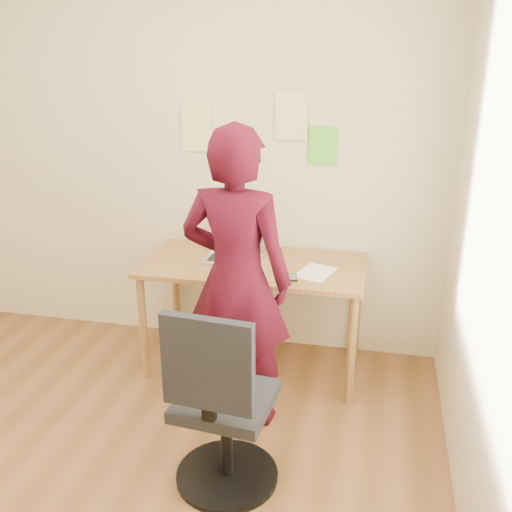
% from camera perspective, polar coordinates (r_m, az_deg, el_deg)
% --- Properties ---
extents(room, '(3.58, 3.58, 2.78)m').
position_cam_1_polar(room, '(2.40, -20.76, 2.54)').
color(room, brown).
rests_on(room, ground).
extents(desk, '(1.40, 0.70, 0.74)m').
position_cam_1_polar(desk, '(3.64, -0.19, -2.00)').
color(desk, '#9F6B36').
rests_on(desk, ground).
extents(laptop, '(0.36, 0.32, 0.25)m').
position_cam_1_polar(laptop, '(3.68, -2.23, 0.61)').
color(laptop, '#B1B1B9').
rests_on(laptop, desk).
extents(paper_sheet, '(0.26, 0.31, 0.00)m').
position_cam_1_polar(paper_sheet, '(3.47, 5.96, -1.63)').
color(paper_sheet, white).
rests_on(paper_sheet, desk).
extents(phone, '(0.08, 0.12, 0.01)m').
position_cam_1_polar(phone, '(3.38, 3.65, -2.16)').
color(phone, black).
rests_on(phone, desk).
extents(wall_note_left, '(0.21, 0.00, 0.30)m').
position_cam_1_polar(wall_note_left, '(3.87, -5.94, 12.56)').
color(wall_note_left, '#DED985').
rests_on(wall_note_left, room).
extents(wall_note_mid, '(0.21, 0.00, 0.30)m').
position_cam_1_polar(wall_note_mid, '(3.71, 3.56, 13.79)').
color(wall_note_mid, '#DED985').
rests_on(wall_note_mid, room).
extents(wall_note_right, '(0.18, 0.00, 0.24)m').
position_cam_1_polar(wall_note_right, '(3.71, 6.69, 10.90)').
color(wall_note_right, '#5CCD2E').
rests_on(wall_note_right, room).
extents(office_chair, '(0.51, 0.51, 0.98)m').
position_cam_1_polar(office_chair, '(2.76, -3.52, -15.48)').
color(office_chair, black).
rests_on(office_chair, ground).
extents(person, '(0.65, 0.46, 1.69)m').
position_cam_1_polar(person, '(3.08, -1.98, -2.42)').
color(person, '#3C0816').
rests_on(person, ground).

